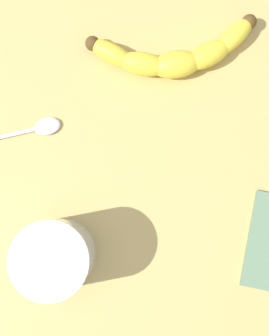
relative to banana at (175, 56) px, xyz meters
The scene contains 4 objects.
wooden_tabletop 13.54cm from the banana, 61.95° to the right, with size 120.00×120.00×3.00cm, color tan.
banana is the anchor object (origin of this frame).
smoothie_glass 30.28cm from the banana, 46.34° to the right, with size 9.19×9.19×9.49cm.
teaspoon 20.17cm from the banana, 78.63° to the right, with size 2.60×11.26×0.80cm.
Camera 1 is at (11.99, 0.57, 63.14)cm, focal length 48.23 mm.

